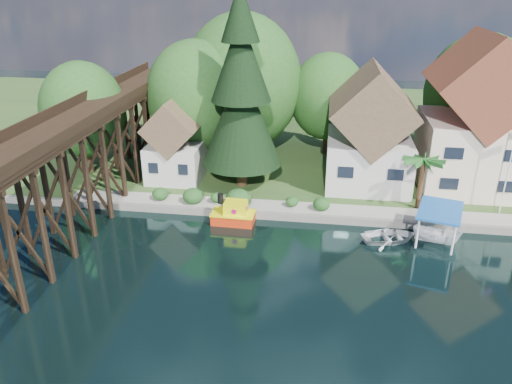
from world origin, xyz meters
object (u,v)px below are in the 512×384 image
trestle_bridge (77,161)px  shed (175,145)px  house_left (370,136)px  boat_canopy (437,229)px  conifer (241,93)px  house_center (474,124)px  boat_white_a (390,235)px  palm_tree (424,163)px  flagpole (512,161)px  tugboat (234,214)px

trestle_bridge → shed: (5.00, 9.33, -1.52)m
house_left → shed: size_ratio=1.40×
house_left → boat_canopy: bearing=-65.3°
conifer → house_left: bearing=10.9°
house_center → conifer: size_ratio=0.78×
house_center → boat_white_a: house_center is taller
palm_tree → flagpole: flagpole is taller
house_left → house_center: 9.10m
conifer → boat_white_a: bearing=-32.4°
boat_canopy → house_center: bearing=67.9°
trestle_bridge → boat_white_a: size_ratio=10.29×
trestle_bridge → boat_white_a: trestle_bridge is taller
trestle_bridge → boat_canopy: (27.68, 0.67, -4.14)m
house_left → tugboat: (-11.02, -9.08, -4.38)m
boat_white_a → house_center: bearing=-53.0°
palm_tree → flagpole: bearing=0.8°
house_left → boat_white_a: size_ratio=2.57×
trestle_bridge → shed: 10.69m
boat_white_a → boat_canopy: 3.47m
house_center → conifer: conifer is taller
palm_tree → tugboat: size_ratio=1.32×
flagpole → shed: bearing=173.0°
conifer → house_center: bearing=7.5°
trestle_bridge → tugboat: bearing=8.3°
flagpole → tugboat: flagpole is taller
tugboat → boat_canopy: 15.74m
house_left → conifer: conifer is taller
boat_white_a → palm_tree: bearing=-45.3°
tugboat → boat_white_a: size_ratio=0.83×
flagpole → tugboat: 22.57m
palm_tree → conifer: bearing=169.4°
palm_tree → shed: bearing=170.7°
flagpole → conifer: bearing=172.8°
shed → boat_canopy: bearing=-20.9°
boat_canopy → boat_white_a: bearing=-177.5°
trestle_bridge → palm_tree: bearing=11.9°
house_left → tugboat: bearing=-140.5°
tugboat → house_center: bearing=25.6°
palm_tree → boat_canopy: size_ratio=0.93×
house_left → boat_white_a: bearing=-82.8°
trestle_bridge → tugboat: size_ratio=12.41×
conifer → flagpole: bearing=-7.2°
house_center → tugboat: 22.90m
shed → palm_tree: shed is taller
trestle_bridge → palm_tree: trestle_bridge is taller
trestle_bridge → shed: trestle_bridge is taller
trestle_bridge → conifer: (11.51, 8.62, 3.78)m
house_center → boat_white_a: size_ratio=3.24×
boat_white_a → flagpole: bearing=-78.4°
conifer → flagpole: 22.82m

